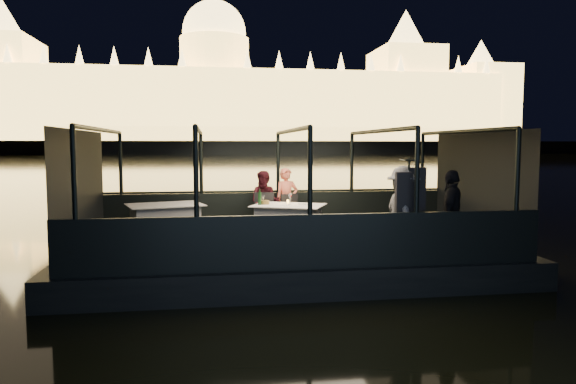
{
  "coord_description": "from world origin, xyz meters",
  "views": [
    {
      "loc": [
        -1.56,
        -10.05,
        2.5
      ],
      "look_at": [
        0.0,
        0.4,
        1.55
      ],
      "focal_mm": 32.0,
      "sensor_mm": 36.0,
      "label": 1
    }
  ],
  "objects": [
    {
      "name": "wine_glass_red",
      "position": [
        0.15,
        0.98,
        1.36
      ],
      "size": [
        0.08,
        0.08,
        0.2
      ],
      "primitive_type": null,
      "rotation": [
        0.0,
        0.0,
        0.25
      ],
      "color": "white",
      "rests_on": "dining_table_central"
    },
    {
      "name": "gunwale_starboard",
      "position": [
        0.0,
        -2.0,
        0.95
      ],
      "size": [
        8.0,
        0.08,
        0.9
      ],
      "primitive_type": "cube",
      "color": "black",
      "rests_on": "boat_deck"
    },
    {
      "name": "end_wall_fore",
      "position": [
        -4.0,
        0.0,
        1.65
      ],
      "size": [
        0.02,
        4.0,
        2.3
      ],
      "primitive_type": null,
      "color": "black",
      "rests_on": "boat_deck"
    },
    {
      "name": "cabin_glass_port",
      "position": [
        0.0,
        2.0,
        2.1
      ],
      "size": [
        8.0,
        0.02,
        1.4
      ],
      "primitive_type": null,
      "color": "#99B2B2",
      "rests_on": "gunwale_port"
    },
    {
      "name": "wine_bottle",
      "position": [
        -0.56,
        0.65,
        1.42
      ],
      "size": [
        0.08,
        0.08,
        0.33
      ],
      "primitive_type": "cylinder",
      "rotation": [
        0.0,
        0.0,
        0.18
      ],
      "color": "#153B18",
      "rests_on": "dining_table_central"
    },
    {
      "name": "amber_candle",
      "position": [
        0.06,
        0.84,
        1.31
      ],
      "size": [
        0.07,
        0.07,
        0.07
      ],
      "primitive_type": "cylinder",
      "rotation": [
        0.0,
        0.0,
        -0.34
      ],
      "color": "yellow",
      "rests_on": "dining_table_central"
    },
    {
      "name": "boat_hull",
      "position": [
        0.0,
        0.0,
        0.0
      ],
      "size": [
        8.6,
        4.4,
        1.0
      ],
      "primitive_type": "cube",
      "color": "black",
      "rests_on": "river_water"
    },
    {
      "name": "cabin_glass_starboard",
      "position": [
        0.0,
        -2.0,
        2.1
      ],
      "size": [
        8.0,
        0.02,
        1.4
      ],
      "primitive_type": null,
      "color": "#99B2B2",
      "rests_on": "gunwale_starboard"
    },
    {
      "name": "dining_table_central",
      "position": [
        0.04,
        0.56,
        0.89
      ],
      "size": [
        1.75,
        1.55,
        0.77
      ],
      "primitive_type": "cube",
      "rotation": [
        0.0,
        0.0,
        -0.42
      ],
      "color": "white",
      "rests_on": "boat_deck"
    },
    {
      "name": "coat_stand",
      "position": [
        1.79,
        -1.67,
        1.4
      ],
      "size": [
        0.61,
        0.55,
        1.81
      ],
      "primitive_type": null,
      "rotation": [
        0.0,
        0.0,
        -0.34
      ],
      "color": "black",
      "rests_on": "boat_deck"
    },
    {
      "name": "passenger_stripe",
      "position": [
        1.77,
        -1.5,
        1.35
      ],
      "size": [
        0.62,
        1.08,
        1.66
      ],
      "primitive_type": "imported",
      "rotation": [
        0.0,
        0.0,
        1.59
      ],
      "color": "silver",
      "rests_on": "boat_deck"
    },
    {
      "name": "person_woman_coral",
      "position": [
        0.14,
        1.57,
        1.25
      ],
      "size": [
        0.61,
        0.48,
        1.5
      ],
      "primitive_type": "imported",
      "rotation": [
        0.0,
        0.0,
        0.24
      ],
      "color": "#EF7557",
      "rests_on": "boat_deck"
    },
    {
      "name": "plate_far",
      "position": [
        -0.37,
        0.98,
        1.27
      ],
      "size": [
        0.25,
        0.25,
        0.01
      ],
      "primitive_type": "cylinder",
      "rotation": [
        0.0,
        0.0,
        -0.17
      ],
      "color": "white",
      "rests_on": "dining_table_central"
    },
    {
      "name": "parliament_building",
      "position": [
        0.0,
        175.0,
        29.0
      ],
      "size": [
        220.0,
        32.0,
        60.0
      ],
      "primitive_type": null,
      "color": "#F2D18C",
      "rests_on": "embankment"
    },
    {
      "name": "gunwale_port",
      "position": [
        0.0,
        2.0,
        0.95
      ],
      "size": [
        8.0,
        0.08,
        0.9
      ],
      "primitive_type": "cube",
      "color": "black",
      "rests_on": "boat_deck"
    },
    {
      "name": "plate_near",
      "position": [
        0.39,
        0.67,
        1.27
      ],
      "size": [
        0.29,
        0.29,
        0.02
      ],
      "primitive_type": "cylinder",
      "rotation": [
        0.0,
        0.0,
        -0.13
      ],
      "color": "white",
      "rests_on": "dining_table_central"
    },
    {
      "name": "passenger_dark",
      "position": [
        2.61,
        -1.62,
        1.35
      ],
      "size": [
        0.87,
        0.98,
        1.59
      ],
      "primitive_type": "imported",
      "rotation": [
        0.0,
        0.0,
        4.07
      ],
      "color": "black",
      "rests_on": "boat_deck"
    },
    {
      "name": "wine_glass_white",
      "position": [
        -0.49,
        0.66,
        1.36
      ],
      "size": [
        0.07,
        0.07,
        0.18
      ],
      "primitive_type": null,
      "rotation": [
        0.0,
        0.0,
        -0.22
      ],
      "color": "silver",
      "rests_on": "dining_table_central"
    },
    {
      "name": "person_man_maroon",
      "position": [
        -0.36,
        1.53,
        1.25
      ],
      "size": [
        0.82,
        0.72,
        1.44
      ],
      "primitive_type": "imported",
      "rotation": [
        0.0,
        0.0,
        -0.31
      ],
      "color": "#3A1018",
      "rests_on": "boat_deck"
    },
    {
      "name": "embankment",
      "position": [
        0.0,
        210.0,
        1.0
      ],
      "size": [
        400.0,
        140.0,
        6.0
      ],
      "primitive_type": "cube",
      "color": "#423D33",
      "rests_on": "ground"
    },
    {
      "name": "boat_deck",
      "position": [
        0.0,
        0.0,
        0.48
      ],
      "size": [
        8.0,
        4.0,
        0.04
      ],
      "primitive_type": "cube",
      "color": "black",
      "rests_on": "boat_hull"
    },
    {
      "name": "chair_port_right",
      "position": [
        0.17,
        1.14,
        0.95
      ],
      "size": [
        0.56,
        0.56,
        0.91
      ],
      "primitive_type": "cube",
      "rotation": [
        0.0,
        0.0,
        0.42
      ],
      "color": "black",
      "rests_on": "boat_deck"
    },
    {
      "name": "dining_table_aft",
      "position": [
        -2.53,
        0.79,
        0.89
      ],
      "size": [
        1.75,
        1.47,
        0.8
      ],
      "primitive_type": "cube",
      "rotation": [
        0.0,
        0.0,
        0.29
      ],
      "color": "white",
      "rests_on": "boat_deck"
    },
    {
      "name": "canopy_ribs",
      "position": [
        0.0,
        0.0,
        1.65
      ],
      "size": [
        8.0,
        4.0,
        2.3
      ],
      "primitive_type": null,
      "color": "black",
      "rests_on": "boat_deck"
    },
    {
      "name": "chair_port_left",
      "position": [
        -0.4,
        1.2,
        0.95
      ],
      "size": [
        0.52,
        0.52,
        0.95
      ],
      "primitive_type": "cube",
      "rotation": [
        0.0,
        0.0,
        -0.2
      ],
      "color": "black",
      "rests_on": "boat_deck"
    },
    {
      "name": "wine_glass_empty",
      "position": [
        0.06,
        0.58,
        1.36
      ],
      "size": [
        0.08,
        0.08,
        0.21
      ],
      "primitive_type": null,
      "rotation": [
        0.0,
        0.0,
        0.11
      ],
      "color": "silver",
      "rests_on": "dining_table_central"
    },
    {
      "name": "bread_basket",
      "position": [
        -0.45,
        0.75,
        1.31
      ],
      "size": [
        0.26,
        0.26,
        0.08
      ],
      "primitive_type": "cylinder",
      "rotation": [
        0.0,
        0.0,
        0.35
      ],
      "color": "olive",
      "rests_on": "dining_table_central"
    },
    {
      "name": "end_wall_aft",
      "position": [
        4.0,
        0.0,
        1.65
      ],
      "size": [
        0.02,
        4.0,
        2.3
      ],
      "primitive_type": null,
      "color": "black",
      "rests_on": "boat_deck"
    },
    {
      "name": "river_water",
      "position": [
        0.0,
        80.0,
        0.0
      ],
      "size": [
        500.0,
        500.0,
        0.0
      ],
      "primitive_type": "plane",
      "color": "black",
      "rests_on": "ground"
    },
    {
      "name": "cabin_roof_glass",
      "position": [
        0.0,
        0.0,
        2.8
      ],
      "size": [
        8.0,
        4.0,
        0.02
      ],
      "primitive_type": null,
      "color": "#99B2B2",
      "rests_on": "boat_deck"
    }
  ]
}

